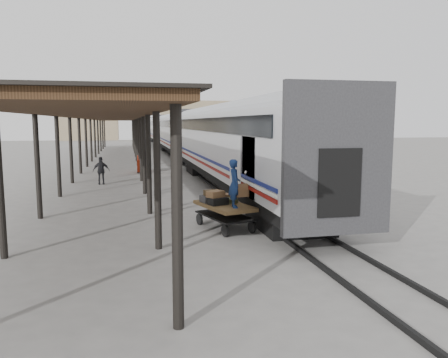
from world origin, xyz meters
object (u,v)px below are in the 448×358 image
(baggage_cart, at_px, (225,210))
(luggage_tug, at_px, (143,165))
(porter, at_px, (234,183))
(pedestrian, at_px, (101,171))

(baggage_cart, bearing_deg, luggage_tug, 80.64)
(baggage_cart, relative_size, porter, 1.68)
(baggage_cart, distance_m, porter, 1.21)
(porter, bearing_deg, pedestrian, 24.31)
(baggage_cart, xyz_separation_m, porter, (0.18, -0.65, 1.00))
(luggage_tug, bearing_deg, baggage_cart, -81.97)
(luggage_tug, bearing_deg, porter, -81.65)
(luggage_tug, height_order, pedestrian, pedestrian)
(porter, bearing_deg, baggage_cart, 18.94)
(baggage_cart, relative_size, pedestrian, 1.63)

